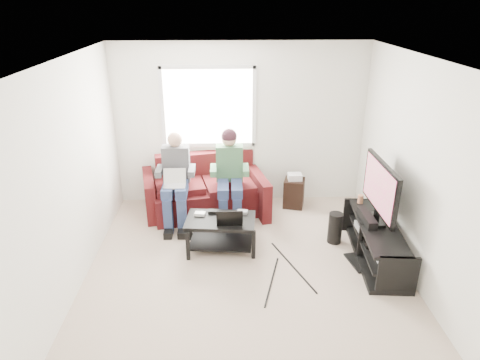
% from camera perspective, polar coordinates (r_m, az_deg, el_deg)
% --- Properties ---
extents(floor, '(4.50, 4.50, 0.00)m').
position_cam_1_polar(floor, '(5.43, 0.91, -12.78)').
color(floor, '#C1AA96').
rests_on(floor, ground).
extents(ceiling, '(4.50, 4.50, 0.00)m').
position_cam_1_polar(ceiling, '(4.43, 1.13, 15.55)').
color(ceiling, white).
rests_on(ceiling, wall_back).
extents(wall_back, '(4.50, 0.00, 4.50)m').
position_cam_1_polar(wall_back, '(6.90, 0.03, 7.33)').
color(wall_back, white).
rests_on(wall_back, floor).
extents(wall_front, '(4.50, 0.00, 4.50)m').
position_cam_1_polar(wall_front, '(2.86, 3.49, -18.18)').
color(wall_front, white).
rests_on(wall_front, floor).
extents(wall_left, '(0.00, 4.50, 4.50)m').
position_cam_1_polar(wall_left, '(5.09, -22.09, -0.40)').
color(wall_left, white).
rests_on(wall_left, floor).
extents(wall_right, '(0.00, 4.50, 4.50)m').
position_cam_1_polar(wall_right, '(5.28, 23.25, 0.24)').
color(wall_right, white).
rests_on(wall_right, floor).
extents(window, '(1.48, 0.04, 1.28)m').
position_cam_1_polar(window, '(6.81, -4.23, 9.65)').
color(window, white).
rests_on(window, wall_back).
extents(sofa, '(2.07, 1.21, 0.89)m').
position_cam_1_polar(sofa, '(6.84, -4.75, -1.61)').
color(sofa, '#4E1314').
rests_on(sofa, floor).
extents(person_left, '(0.40, 0.70, 1.37)m').
position_cam_1_polar(person_left, '(6.39, -8.58, 0.56)').
color(person_left, navy).
rests_on(person_left, sofa).
extents(person_right, '(0.40, 0.71, 1.41)m').
position_cam_1_polar(person_right, '(6.35, -1.40, 1.24)').
color(person_right, navy).
rests_on(person_right, sofa).
extents(laptop_silver, '(0.37, 0.30, 0.24)m').
position_cam_1_polar(laptop_silver, '(6.23, -8.74, -0.26)').
color(laptop_silver, silver).
rests_on(laptop_silver, person_left).
extents(coffee_table, '(0.97, 0.65, 0.46)m').
position_cam_1_polar(coffee_table, '(5.80, -2.59, -6.25)').
color(coffee_table, black).
rests_on(coffee_table, floor).
extents(laptop_black, '(0.37, 0.28, 0.24)m').
position_cam_1_polar(laptop_black, '(5.62, -1.41, -4.50)').
color(laptop_black, black).
rests_on(laptop_black, coffee_table).
extents(controller_a, '(0.15, 0.11, 0.04)m').
position_cam_1_polar(controller_a, '(5.85, -5.36, -4.50)').
color(controller_a, silver).
rests_on(controller_a, coffee_table).
extents(controller_b, '(0.15, 0.10, 0.04)m').
position_cam_1_polar(controller_b, '(5.90, -3.58, -4.21)').
color(controller_b, black).
rests_on(controller_b, coffee_table).
extents(controller_c, '(0.15, 0.11, 0.04)m').
position_cam_1_polar(controller_c, '(5.87, 0.33, -4.29)').
color(controller_c, gray).
rests_on(controller_c, coffee_table).
extents(tv_stand, '(0.60, 1.58, 0.51)m').
position_cam_1_polar(tv_stand, '(5.91, 17.63, -8.10)').
color(tv_stand, black).
rests_on(tv_stand, floor).
extents(tv, '(0.12, 1.10, 0.81)m').
position_cam_1_polar(tv, '(5.66, 18.19, -1.11)').
color(tv, black).
rests_on(tv, tv_stand).
extents(soundbar, '(0.12, 0.50, 0.10)m').
position_cam_1_polar(soundbar, '(5.79, 16.59, -4.83)').
color(soundbar, black).
rests_on(soundbar, tv_stand).
extents(drink_cup, '(0.08, 0.08, 0.12)m').
position_cam_1_polar(drink_cup, '(6.26, 15.77, -2.46)').
color(drink_cup, '#B4714D').
rests_on(drink_cup, tv_stand).
extents(console_white, '(0.30, 0.22, 0.06)m').
position_cam_1_polar(console_white, '(5.55, 19.03, -9.57)').
color(console_white, silver).
rests_on(console_white, tv_stand).
extents(console_grey, '(0.34, 0.26, 0.08)m').
position_cam_1_polar(console_grey, '(6.11, 16.84, -6.00)').
color(console_grey, gray).
rests_on(console_grey, tv_stand).
extents(console_black, '(0.38, 0.30, 0.07)m').
position_cam_1_polar(console_black, '(5.83, 17.88, -7.70)').
color(console_black, black).
rests_on(console_black, tv_stand).
extents(subwoofer, '(0.20, 0.20, 0.45)m').
position_cam_1_polar(subwoofer, '(6.15, 12.56, -6.25)').
color(subwoofer, black).
rests_on(subwoofer, floor).
extents(keyboard_floor, '(0.22, 0.46, 0.02)m').
position_cam_1_polar(keyboard_floor, '(5.86, 15.20, -10.59)').
color(keyboard_floor, black).
rests_on(keyboard_floor, floor).
extents(end_table, '(0.32, 0.32, 0.57)m').
position_cam_1_polar(end_table, '(7.05, 7.21, -1.55)').
color(end_table, black).
rests_on(end_table, floor).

